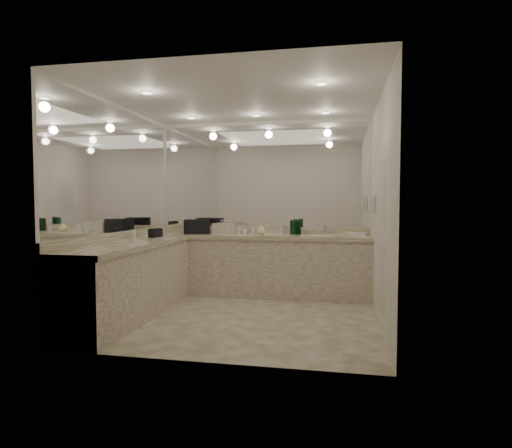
% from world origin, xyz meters
% --- Properties ---
extents(floor, '(3.20, 3.20, 0.00)m').
position_xyz_m(floor, '(0.00, 0.00, 0.00)').
color(floor, beige).
rests_on(floor, ground).
extents(ceiling, '(3.20, 3.20, 0.00)m').
position_xyz_m(ceiling, '(0.00, 0.00, 2.60)').
color(ceiling, white).
rests_on(ceiling, floor).
extents(wall_back, '(3.20, 0.02, 2.60)m').
position_xyz_m(wall_back, '(0.00, 1.50, 1.30)').
color(wall_back, silver).
rests_on(wall_back, floor).
extents(wall_left, '(0.02, 3.00, 2.60)m').
position_xyz_m(wall_left, '(-1.60, 0.00, 1.30)').
color(wall_left, silver).
rests_on(wall_left, floor).
extents(wall_right, '(0.02, 3.00, 2.60)m').
position_xyz_m(wall_right, '(1.60, 0.00, 1.30)').
color(wall_right, silver).
rests_on(wall_right, floor).
extents(vanity_back_base, '(3.20, 0.60, 0.84)m').
position_xyz_m(vanity_back_base, '(0.00, 1.20, 0.42)').
color(vanity_back_base, silver).
rests_on(vanity_back_base, floor).
extents(vanity_back_top, '(3.20, 0.64, 0.06)m').
position_xyz_m(vanity_back_top, '(0.00, 1.19, 0.87)').
color(vanity_back_top, silver).
rests_on(vanity_back_top, vanity_back_base).
extents(vanity_left_base, '(0.60, 2.40, 0.84)m').
position_xyz_m(vanity_left_base, '(-1.30, -0.30, 0.42)').
color(vanity_left_base, silver).
rests_on(vanity_left_base, floor).
extents(vanity_left_top, '(0.64, 2.42, 0.06)m').
position_xyz_m(vanity_left_top, '(-1.29, -0.30, 0.87)').
color(vanity_left_top, silver).
rests_on(vanity_left_top, vanity_left_base).
extents(backsplash_back, '(3.20, 0.04, 0.10)m').
position_xyz_m(backsplash_back, '(0.00, 1.48, 0.95)').
color(backsplash_back, silver).
rests_on(backsplash_back, vanity_back_top).
extents(backsplash_left, '(0.04, 3.00, 0.10)m').
position_xyz_m(backsplash_left, '(-1.58, 0.00, 0.95)').
color(backsplash_left, silver).
rests_on(backsplash_left, vanity_left_top).
extents(mirror_back, '(3.12, 0.01, 1.55)m').
position_xyz_m(mirror_back, '(0.00, 1.49, 1.77)').
color(mirror_back, white).
rests_on(mirror_back, wall_back).
extents(mirror_left, '(0.01, 2.92, 1.55)m').
position_xyz_m(mirror_left, '(-1.59, 0.00, 1.77)').
color(mirror_left, white).
rests_on(mirror_left, wall_left).
extents(sink, '(0.44, 0.44, 0.03)m').
position_xyz_m(sink, '(0.95, 1.20, 0.90)').
color(sink, white).
rests_on(sink, vanity_back_top).
extents(faucet, '(0.24, 0.16, 0.14)m').
position_xyz_m(faucet, '(0.95, 1.41, 0.97)').
color(faucet, silver).
rests_on(faucet, vanity_back_top).
extents(wall_phone, '(0.06, 0.10, 0.24)m').
position_xyz_m(wall_phone, '(1.56, 0.70, 1.35)').
color(wall_phone, white).
rests_on(wall_phone, wall_right).
extents(door, '(0.02, 0.82, 2.10)m').
position_xyz_m(door, '(1.59, -0.50, 1.05)').
color(door, white).
rests_on(door, wall_right).
extents(black_toiletry_bag, '(0.44, 0.34, 0.22)m').
position_xyz_m(black_toiletry_bag, '(-0.95, 1.17, 1.01)').
color(black_toiletry_bag, black).
rests_on(black_toiletry_bag, vanity_back_top).
extents(black_bag_spill, '(0.13, 0.22, 0.11)m').
position_xyz_m(black_bag_spill, '(-1.30, 0.45, 0.96)').
color(black_bag_spill, black).
rests_on(black_bag_spill, vanity_left_top).
extents(cream_cosmetic_case, '(0.32, 0.24, 0.17)m').
position_xyz_m(cream_cosmetic_case, '(-0.54, 1.16, 0.98)').
color(cream_cosmetic_case, beige).
rests_on(cream_cosmetic_case, vanity_back_top).
extents(hand_towel, '(0.27, 0.21, 0.04)m').
position_xyz_m(hand_towel, '(1.40, 1.21, 0.92)').
color(hand_towel, white).
rests_on(hand_towel, vanity_back_top).
extents(lotion_left, '(0.06, 0.06, 0.14)m').
position_xyz_m(lotion_left, '(-1.30, -0.18, 0.97)').
color(lotion_left, white).
rests_on(lotion_left, vanity_left_top).
extents(soap_bottle_a, '(0.10, 0.10, 0.21)m').
position_xyz_m(soap_bottle_a, '(-0.79, 1.21, 1.00)').
color(soap_bottle_a, silver).
rests_on(soap_bottle_a, vanity_back_top).
extents(soap_bottle_b, '(0.13, 0.13, 0.22)m').
position_xyz_m(soap_bottle_b, '(-0.55, 1.13, 1.01)').
color(soap_bottle_b, silver).
rests_on(soap_bottle_b, vanity_back_top).
extents(soap_bottle_c, '(0.15, 0.15, 0.16)m').
position_xyz_m(soap_bottle_c, '(0.03, 1.18, 0.98)').
color(soap_bottle_c, '#FFF6A0').
rests_on(soap_bottle_c, vanity_back_top).
extents(green_bottle_0, '(0.07, 0.07, 0.21)m').
position_xyz_m(green_bottle_0, '(0.48, 1.29, 1.00)').
color(green_bottle_0, '#154F28').
rests_on(green_bottle_0, vanity_back_top).
extents(green_bottle_1, '(0.07, 0.07, 0.19)m').
position_xyz_m(green_bottle_1, '(0.54, 1.32, 1.00)').
color(green_bottle_1, '#154F28').
rests_on(green_bottle_1, vanity_back_top).
extents(green_bottle_2, '(0.07, 0.07, 0.22)m').
position_xyz_m(green_bottle_2, '(0.56, 1.29, 1.01)').
color(green_bottle_2, '#154F28').
rests_on(green_bottle_2, vanity_back_top).
extents(amenity_bottle_0, '(0.05, 0.05, 0.09)m').
position_xyz_m(amenity_bottle_0, '(-0.13, 1.33, 0.95)').
color(amenity_bottle_0, white).
rests_on(amenity_bottle_0, vanity_back_top).
extents(amenity_bottle_1, '(0.05, 0.05, 0.10)m').
position_xyz_m(amenity_bottle_1, '(0.32, 1.25, 0.95)').
color(amenity_bottle_1, silver).
rests_on(amenity_bottle_1, vanity_back_top).
extents(amenity_bottle_2, '(0.06, 0.06, 0.07)m').
position_xyz_m(amenity_bottle_2, '(-0.23, 1.23, 0.94)').
color(amenity_bottle_2, silver).
rests_on(amenity_bottle_2, vanity_back_top).
extents(amenity_bottle_3, '(0.04, 0.04, 0.13)m').
position_xyz_m(amenity_bottle_3, '(-0.30, 1.14, 0.97)').
color(amenity_bottle_3, silver).
rests_on(amenity_bottle_3, vanity_back_top).
extents(amenity_bottle_4, '(0.05, 0.05, 0.06)m').
position_xyz_m(amenity_bottle_4, '(-0.75, 1.23, 0.93)').
color(amenity_bottle_4, white).
rests_on(amenity_bottle_4, vanity_back_top).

